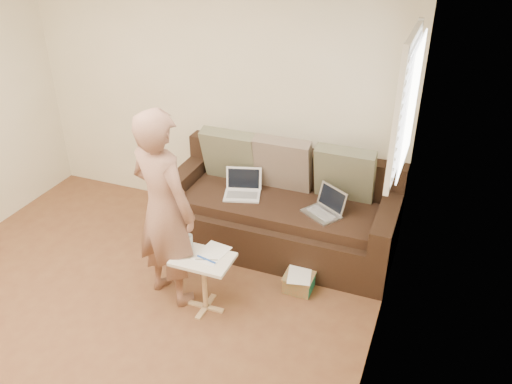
# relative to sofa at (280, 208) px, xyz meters

# --- Properties ---
(floor) EXTENTS (4.50, 4.50, 0.00)m
(floor) POSITION_rel_sofa_xyz_m (-0.90, -1.77, -0.42)
(floor) COLOR brown
(floor) RESTS_ON ground
(wall_back) EXTENTS (4.00, 0.00, 4.00)m
(wall_back) POSITION_rel_sofa_xyz_m (-0.90, 0.48, 0.87)
(wall_back) COLOR beige
(wall_back) RESTS_ON ground
(wall_right) EXTENTS (0.00, 4.50, 4.50)m
(wall_right) POSITION_rel_sofa_xyz_m (1.10, -1.77, 0.87)
(wall_right) COLOR beige
(wall_right) RESTS_ON ground
(window_blinds) EXTENTS (0.12, 0.88, 1.08)m
(window_blinds) POSITION_rel_sofa_xyz_m (1.05, -0.27, 1.28)
(window_blinds) COLOR white
(window_blinds) RESTS_ON wall_right
(sofa) EXTENTS (2.20, 0.95, 0.85)m
(sofa) POSITION_rel_sofa_xyz_m (0.00, 0.00, 0.00)
(sofa) COLOR black
(sofa) RESTS_ON ground
(pillow_left) EXTENTS (0.55, 0.29, 0.57)m
(pillow_left) POSITION_rel_sofa_xyz_m (-0.60, 0.21, 0.37)
(pillow_left) COLOR #53553F
(pillow_left) RESTS_ON sofa
(pillow_mid) EXTENTS (0.55, 0.27, 0.57)m
(pillow_mid) POSITION_rel_sofa_xyz_m (-0.05, 0.21, 0.37)
(pillow_mid) COLOR brown
(pillow_mid) RESTS_ON sofa
(pillow_right) EXTENTS (0.55, 0.28, 0.57)m
(pillow_right) POSITION_rel_sofa_xyz_m (0.55, 0.22, 0.37)
(pillow_right) COLOR #53553F
(pillow_right) RESTS_ON sofa
(laptop_silver) EXTENTS (0.40, 0.38, 0.22)m
(laptop_silver) POSITION_rel_sofa_xyz_m (0.43, -0.12, 0.10)
(laptop_silver) COLOR #B7BABC
(laptop_silver) RESTS_ON sofa
(laptop_white) EXTENTS (0.40, 0.34, 0.25)m
(laptop_white) POSITION_rel_sofa_xyz_m (-0.36, -0.08, 0.10)
(laptop_white) COLOR white
(laptop_white) RESTS_ON sofa
(person) EXTENTS (0.73, 0.60, 1.72)m
(person) POSITION_rel_sofa_xyz_m (-0.63, -1.03, 0.43)
(person) COLOR brown
(person) RESTS_ON ground
(side_table) EXTENTS (0.47, 0.33, 0.52)m
(side_table) POSITION_rel_sofa_xyz_m (-0.27, -1.10, -0.17)
(side_table) COLOR silver
(side_table) RESTS_ON ground
(drinking_glass) EXTENTS (0.07, 0.07, 0.12)m
(drinking_glass) POSITION_rel_sofa_xyz_m (-0.44, -1.01, 0.15)
(drinking_glass) COLOR silver
(drinking_glass) RESTS_ON side_table
(scissors) EXTENTS (0.19, 0.12, 0.02)m
(scissors) POSITION_rel_sofa_xyz_m (-0.23, -1.12, 0.10)
(scissors) COLOR silver
(scissors) RESTS_ON side_table
(paper_on_table) EXTENTS (0.25, 0.33, 0.00)m
(paper_on_table) POSITION_rel_sofa_xyz_m (-0.23, -1.02, 0.10)
(paper_on_table) COLOR white
(paper_on_table) RESTS_ON side_table
(striped_box) EXTENTS (0.26, 0.26, 0.16)m
(striped_box) POSITION_rel_sofa_xyz_m (0.39, -0.58, -0.34)
(striped_box) COLOR #DC5521
(striped_box) RESTS_ON ground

